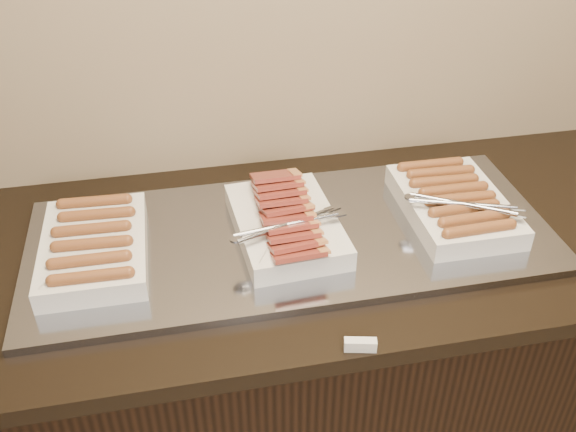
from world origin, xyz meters
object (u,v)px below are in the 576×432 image
(warming_tray, at_px, (292,237))
(dish_left, at_px, (94,246))
(counter, at_px, (284,371))
(dish_center, at_px, (286,222))
(dish_right, at_px, (454,203))

(warming_tray, bearing_deg, dish_left, -180.00)
(counter, bearing_deg, warming_tray, 0.00)
(warming_tray, bearing_deg, dish_center, -164.08)
(warming_tray, height_order, dish_center, dish_center)
(dish_left, distance_m, dish_right, 0.83)
(warming_tray, relative_size, dish_right, 3.51)
(dish_left, bearing_deg, dish_center, -0.13)
(counter, relative_size, dish_center, 5.80)
(warming_tray, height_order, dish_left, dish_left)
(warming_tray, bearing_deg, counter, 180.00)
(dish_left, relative_size, dish_center, 0.94)
(counter, height_order, warming_tray, warming_tray)
(dish_center, bearing_deg, warming_tray, 12.45)
(counter, xyz_separation_m, warming_tray, (0.02, 0.00, 0.46))
(dish_left, height_order, dish_center, dish_center)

